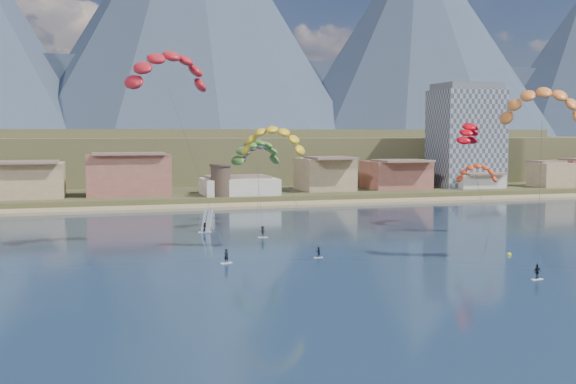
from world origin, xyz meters
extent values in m
plane|color=black|center=(0.00, 0.00, 0.00)|extent=(2400.00, 2400.00, 0.00)
cube|color=tan|center=(0.00, 106.00, 0.25)|extent=(2200.00, 12.00, 0.90)
cube|color=brown|center=(0.00, 560.00, 0.00)|extent=(2200.00, 900.00, 4.00)
cube|color=brown|center=(40.00, 220.00, 9.50)|extent=(320.00, 150.00, 15.00)
cube|color=brown|center=(-40.00, 260.00, 11.00)|extent=(380.00, 170.00, 18.00)
cone|color=#2B3548|center=(100.00, 840.00, 182.00)|extent=(440.00, 440.00, 360.00)
cone|color=#2B3548|center=(400.00, 800.00, 147.00)|extent=(380.00, 380.00, 290.00)
cube|color=#2B3548|center=(0.00, 900.00, 57.00)|extent=(2000.00, 200.00, 110.00)
cube|color=gray|center=(85.00, 128.00, 17.00)|extent=(20.00, 16.00, 30.00)
cube|color=#59595E|center=(85.00, 128.00, 33.00)|extent=(18.00, 14.40, 2.00)
cylinder|color=#47382D|center=(5.00, 114.00, 6.00)|extent=(5.20, 5.20, 8.00)
cylinder|color=#47382D|center=(5.00, 114.00, 10.30)|extent=(5.82, 5.82, 0.60)
cube|color=silver|center=(-9.33, 31.55, 0.06)|extent=(1.79, 0.99, 0.11)
imported|color=black|center=(-9.33, 31.55, 1.10)|extent=(0.83, 0.66, 1.97)
cylinder|color=#262626|center=(-12.47, 39.05, 13.58)|extent=(0.05, 0.05, 29.53)
cube|color=silver|center=(4.79, 32.28, 0.05)|extent=(1.37, 0.45, 0.09)
imported|color=black|center=(4.79, 32.28, 0.87)|extent=(0.78, 0.61, 1.56)
cylinder|color=#262626|center=(2.49, 36.87, 8.21)|extent=(0.05, 0.05, 17.70)
cube|color=silver|center=(26.60, 9.74, 0.05)|extent=(1.69, 0.71, 0.11)
imported|color=black|center=(26.60, 9.74, 1.05)|extent=(1.16, 0.61, 1.88)
cylinder|color=#262626|center=(30.71, 15.40, 10.74)|extent=(0.05, 0.05, 23.67)
cube|color=silver|center=(1.58, 54.05, 0.06)|extent=(1.77, 0.96, 0.11)
imported|color=black|center=(1.58, 54.05, 1.09)|extent=(1.41, 1.05, 1.95)
cylinder|color=#262626|center=(2.44, 60.02, 7.06)|extent=(0.05, 0.05, 16.76)
cylinder|color=#262626|center=(6.54, 72.84, 6.49)|extent=(0.04, 0.04, 14.74)
cylinder|color=#262626|center=(41.52, 45.18, 4.95)|extent=(0.04, 0.04, 12.27)
cylinder|color=#262626|center=(44.62, 54.19, 8.47)|extent=(0.04, 0.04, 18.20)
cube|color=silver|center=(-7.32, 63.42, 0.06)|extent=(2.50, 1.04, 0.12)
imported|color=black|center=(-7.32, 63.42, 0.99)|extent=(0.92, 0.67, 1.74)
cube|color=white|center=(-6.92, 63.42, 2.24)|extent=(1.30, 2.73, 4.16)
sphere|color=#F6F619|center=(33.53, 26.29, 0.11)|extent=(0.65, 0.65, 0.65)
camera|label=1|loc=(-27.65, -65.08, 18.55)|focal=43.27mm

